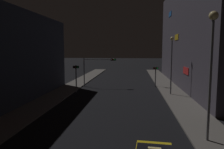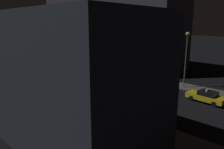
% 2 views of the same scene
% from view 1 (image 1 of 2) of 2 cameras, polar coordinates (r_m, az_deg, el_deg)
% --- Properties ---
extents(sidewalk_left, '(3.21, 63.44, 0.13)m').
position_cam_1_polar(sidewalk_left, '(33.01, -11.45, -3.65)').
color(sidewalk_left, '#5B5651').
rests_on(sidewalk_left, ground_plane).
extents(sidewalk_right, '(3.21, 63.44, 0.13)m').
position_cam_1_polar(sidewalk_right, '(31.98, 15.13, -4.07)').
color(sidewalk_right, '#5B5651').
rests_on(sidewalk_right, ground_plane).
extents(building_facade_right, '(10.20, 35.88, 17.02)m').
position_cam_1_polar(building_facade_right, '(38.38, 24.21, 9.97)').
color(building_facade_right, '#3D3842').
rests_on(building_facade_right, ground_plane).
extents(traffic_light_overhead, '(5.15, 0.41, 4.54)m').
position_cam_1_polar(traffic_light_overhead, '(34.24, -3.84, 2.42)').
color(traffic_light_overhead, slate).
rests_on(traffic_light_overhead, ground_plane).
extents(traffic_light_left_kerb, '(0.80, 0.42, 3.72)m').
position_cam_1_polar(traffic_light_left_kerb, '(30.06, -9.41, 0.42)').
color(traffic_light_left_kerb, slate).
rests_on(traffic_light_left_kerb, ground_plane).
extents(traffic_light_right_kerb, '(0.80, 0.41, 3.21)m').
position_cam_1_polar(traffic_light_right_kerb, '(34.58, 11.35, 0.60)').
color(traffic_light_right_kerb, slate).
rests_on(traffic_light_right_kerb, ground_plane).
extents(street_lamp_near_block, '(0.55, 0.55, 7.96)m').
position_cam_1_polar(street_lamp_near_block, '(14.47, 24.68, 5.50)').
color(street_lamp_near_block, slate).
rests_on(street_lamp_near_block, sidewalk_right).
extents(street_lamp_far_block, '(0.48, 0.48, 7.31)m').
position_cam_1_polar(street_lamp_far_block, '(28.61, 15.36, 4.53)').
color(street_lamp_far_block, slate).
rests_on(street_lamp_far_block, sidewalk_right).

